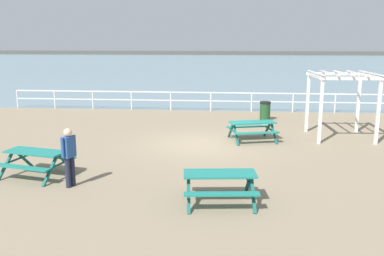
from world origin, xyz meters
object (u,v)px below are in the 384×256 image
at_px(visitor, 69,154).
at_px(picnic_table_mid_centre, 36,157).
at_px(picnic_table_near_right, 220,180).
at_px(lattice_pergola, 342,90).
at_px(litter_bin, 265,111).
at_px(picnic_table_near_left, 252,126).

bearing_deg(visitor, picnic_table_mid_centre, 172.82).
relative_size(picnic_table_near_right, visitor, 1.18).
xyz_separation_m(picnic_table_near_right, visitor, (-4.16, 0.76, 0.36)).
relative_size(picnic_table_mid_centre, lattice_pergola, 0.77).
distance_m(lattice_pergola, litter_bin, 4.74).
bearing_deg(litter_bin, picnic_table_mid_centre, -128.21).
height_order(lattice_pergola, litter_bin, lattice_pergola).
bearing_deg(lattice_pergola, picnic_table_near_left, -169.40).
relative_size(picnic_table_mid_centre, visitor, 1.26).
xyz_separation_m(picnic_table_near_left, lattice_pergola, (3.63, 0.88, 1.41)).
bearing_deg(picnic_table_near_left, picnic_table_near_right, -114.42).
xyz_separation_m(picnic_table_mid_centre, lattice_pergola, (10.27, 6.00, 1.41)).
xyz_separation_m(visitor, lattice_pergola, (8.91, 6.80, 1.05)).
height_order(picnic_table_near_left, litter_bin, litter_bin).
bearing_deg(picnic_table_near_right, lattice_pergola, 51.61).
bearing_deg(picnic_table_near_right, litter_bin, 73.64).
xyz_separation_m(visitor, litter_bin, (6.14, 10.33, -0.47)).
bearing_deg(visitor, picnic_table_near_right, 13.11).
bearing_deg(picnic_table_near_left, picnic_table_mid_centre, -157.25).
height_order(picnic_table_near_right, litter_bin, litter_bin).
relative_size(picnic_table_near_right, lattice_pergola, 0.72).
xyz_separation_m(picnic_table_near_right, picnic_table_mid_centre, (-5.52, 1.57, 0.00)).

